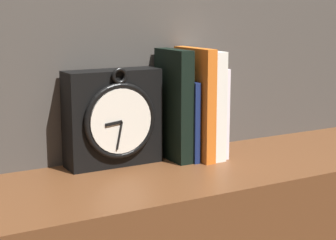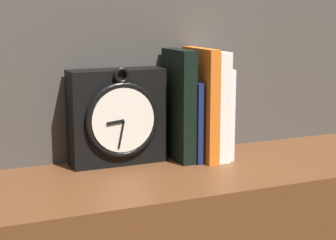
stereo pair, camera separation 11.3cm
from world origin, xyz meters
The scene contains 6 objects.
clock centered at (-0.07, 0.11, 0.97)m, with size 0.21×0.08×0.21m.
book_slot0_black centered at (0.07, 0.09, 0.99)m, with size 0.03×0.12×0.25m.
book_slot1_navy centered at (0.09, 0.09, 0.96)m, with size 0.01×0.12×0.18m.
book_slot2_orange centered at (0.11, 0.08, 0.99)m, with size 0.02×0.14×0.25m.
book_slot3_white centered at (0.14, 0.08, 0.99)m, with size 0.03×0.14×0.24m.
book_slot4_white centered at (0.16, 0.09, 0.97)m, with size 0.02×0.13×0.20m.
Camera 2 is at (-0.44, -1.01, 1.20)m, focal length 60.00 mm.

